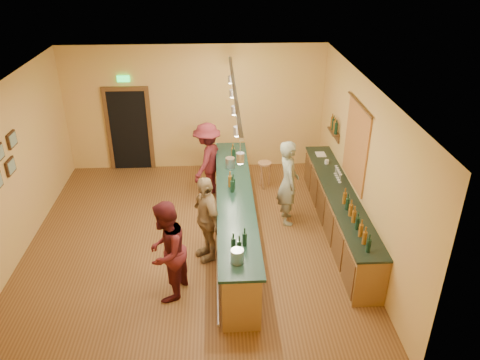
{
  "coord_description": "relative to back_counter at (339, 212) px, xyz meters",
  "views": [
    {
      "loc": [
        0.55,
        -7.83,
        5.44
      ],
      "look_at": [
        0.96,
        0.2,
        1.26
      ],
      "focal_mm": 35.0,
      "sensor_mm": 36.0,
      "label": 1
    }
  ],
  "objects": [
    {
      "name": "tasting_bar",
      "position": [
        -2.12,
        -0.18,
        0.12
      ],
      "size": [
        0.73,
        5.1,
        1.38
      ],
      "color": "olive",
      "rests_on": "floor"
    },
    {
      "name": "wall_front",
      "position": [
        -2.97,
        -3.68,
        1.11
      ],
      "size": [
        6.5,
        0.02,
        3.2
      ],
      "primitive_type": "cube",
      "color": "gold",
      "rests_on": "floor"
    },
    {
      "name": "wall_left",
      "position": [
        -6.22,
        -0.18,
        1.11
      ],
      "size": [
        0.02,
        7.0,
        3.2
      ],
      "primitive_type": "cube",
      "color": "gold",
      "rests_on": "floor"
    },
    {
      "name": "wall_right",
      "position": [
        0.28,
        -0.18,
        1.11
      ],
      "size": [
        0.02,
        7.0,
        3.2
      ],
      "primitive_type": "cube",
      "color": "gold",
      "rests_on": "floor"
    },
    {
      "name": "doorway",
      "position": [
        -4.67,
        3.3,
        0.64
      ],
      "size": [
        1.15,
        0.09,
        2.48
      ],
      "color": "black",
      "rests_on": "wall_back"
    },
    {
      "name": "ceiling",
      "position": [
        -2.97,
        -0.18,
        2.71
      ],
      "size": [
        6.5,
        7.0,
        0.02
      ],
      "primitive_type": "cube",
      "color": "silver",
      "rests_on": "wall_back"
    },
    {
      "name": "tapestry",
      "position": [
        0.26,
        0.22,
        1.36
      ],
      "size": [
        0.03,
        1.4,
        1.6
      ],
      "primitive_type": "cube",
      "color": "maroon",
      "rests_on": "wall_right"
    },
    {
      "name": "pendant_track",
      "position": [
        -2.12,
        -0.18,
        2.5
      ],
      "size": [
        0.11,
        4.6,
        0.5
      ],
      "color": "silver",
      "rests_on": "ceiling"
    },
    {
      "name": "wall_back",
      "position": [
        -2.97,
        3.32,
        1.11
      ],
      "size": [
        6.5,
        0.02,
        3.2
      ],
      "primitive_type": "cube",
      "color": "gold",
      "rests_on": "floor"
    },
    {
      "name": "bar_stool",
      "position": [
        -1.31,
        2.02,
        0.04
      ],
      "size": [
        0.33,
        0.33,
        0.67
      ],
      "rotation": [
        0.0,
        0.0,
        0.2
      ],
      "color": "#8E5E40",
      "rests_on": "floor"
    },
    {
      "name": "customer_c",
      "position": [
        -2.67,
        1.78,
        0.4
      ],
      "size": [
        1.05,
        1.31,
        1.77
      ],
      "primitive_type": "imported",
      "rotation": [
        0.0,
        0.0,
        -1.97
      ],
      "color": "#59191E",
      "rests_on": "floor"
    },
    {
      "name": "bartender",
      "position": [
        -0.98,
        0.49,
        0.44
      ],
      "size": [
        0.47,
        0.69,
        1.85
      ],
      "primitive_type": "imported",
      "rotation": [
        0.0,
        0.0,
        1.61
      ],
      "color": "gray",
      "rests_on": "floor"
    },
    {
      "name": "customer_b",
      "position": [
        -2.67,
        -0.7,
        0.36
      ],
      "size": [
        0.78,
        1.08,
        1.7
      ],
      "primitive_type": "imported",
      "rotation": [
        0.0,
        0.0,
        -1.16
      ],
      "color": "#997A51",
      "rests_on": "floor"
    },
    {
      "name": "back_counter",
      "position": [
        0.0,
        0.0,
        0.0
      ],
      "size": [
        0.6,
        4.55,
        1.27
      ],
      "color": "olive",
      "rests_on": "floor"
    },
    {
      "name": "customer_a",
      "position": [
        -3.3,
        -1.75,
        0.41
      ],
      "size": [
        0.9,
        1.03,
        1.78
      ],
      "primitive_type": "imported",
      "rotation": [
        0.0,
        0.0,
        -1.87
      ],
      "color": "#59191E",
      "rests_on": "floor"
    },
    {
      "name": "bottle_shelf",
      "position": [
        0.2,
        1.72,
        1.18
      ],
      "size": [
        0.17,
        0.55,
        0.54
      ],
      "color": "#4B2D16",
      "rests_on": "wall_right"
    },
    {
      "name": "floor",
      "position": [
        -2.97,
        -0.18,
        -0.49
      ],
      "size": [
        7.0,
        7.0,
        0.0
      ],
      "primitive_type": "plane",
      "color": "brown",
      "rests_on": "ground"
    }
  ]
}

